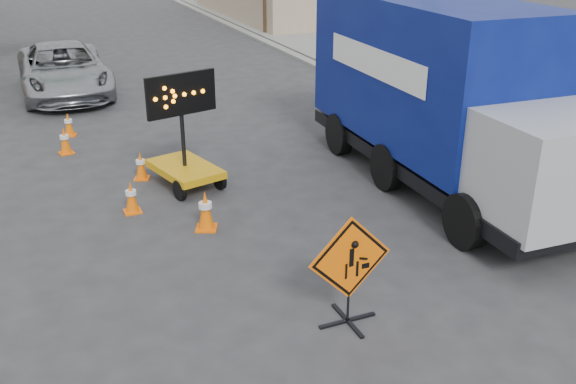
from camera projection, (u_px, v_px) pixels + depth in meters
ground at (344, 331)px, 9.22m from camera, size 100.00×100.00×0.00m
curb_right at (331, 72)px, 24.47m from camera, size 0.40×60.00×0.12m
sidewalk_right at (383, 66)px, 25.29m from camera, size 4.00×60.00×0.15m
construction_sign at (350, 268)px, 9.09m from camera, size 1.29×0.91×1.71m
arrow_board at (185, 161)px, 14.01m from camera, size 1.57×1.99×2.53m
pickup_truck at (64, 70)px, 21.30m from camera, size 2.74×5.94×1.65m
box_truck at (440, 105)px, 13.73m from camera, size 2.90×8.40×3.95m
cone_a at (206, 210)px, 12.11m from camera, size 0.52×0.52×0.78m
cone_b at (131, 197)px, 12.83m from camera, size 0.34×0.34×0.67m
cone_c at (141, 165)px, 14.49m from camera, size 0.43×0.43×0.65m
cone_d at (65, 140)px, 16.05m from camera, size 0.41×0.41×0.69m
cone_e at (69, 124)px, 17.37m from camera, size 0.41×0.41×0.65m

